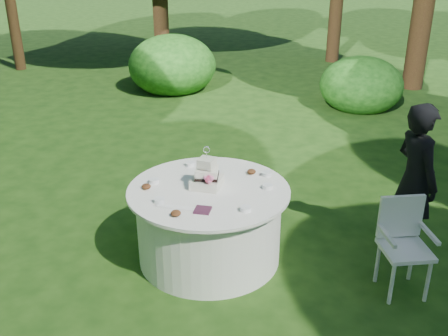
% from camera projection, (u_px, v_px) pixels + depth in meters
% --- Properties ---
extents(ground, '(80.00, 80.00, 0.00)m').
position_uv_depth(ground, '(210.00, 257.00, 5.30)').
color(ground, '#18380F').
rests_on(ground, ground).
extents(napkins, '(0.14, 0.14, 0.02)m').
position_uv_depth(napkins, '(203.00, 210.00, 4.59)').
color(napkins, '#4A1F36').
rests_on(napkins, table).
extents(feather_plume, '(0.48, 0.07, 0.01)m').
position_uv_depth(feather_plume, '(181.00, 208.00, 4.63)').
color(feather_plume, white).
rests_on(feather_plume, table).
extents(guest, '(0.60, 0.68, 1.58)m').
position_uv_depth(guest, '(415.00, 180.00, 5.11)').
color(guest, black).
rests_on(guest, ground).
extents(table, '(1.56, 1.56, 0.77)m').
position_uv_depth(table, '(209.00, 223.00, 5.15)').
color(table, white).
rests_on(table, ground).
extents(cake, '(0.29, 0.30, 0.41)m').
position_uv_depth(cake, '(207.00, 176.00, 4.98)').
color(cake, white).
rests_on(cake, table).
extents(chair, '(0.51, 0.51, 0.88)m').
position_uv_depth(chair, '(403.00, 238.00, 4.66)').
color(chair, white).
rests_on(chair, ground).
extents(votives, '(1.20, 0.95, 0.04)m').
position_uv_depth(votives, '(214.00, 185.00, 5.02)').
color(votives, white).
rests_on(votives, table).
extents(petal_cups, '(1.02, 1.08, 0.05)m').
position_uv_depth(petal_cups, '(193.00, 189.00, 4.92)').
color(petal_cups, '#562D16').
rests_on(petal_cups, table).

